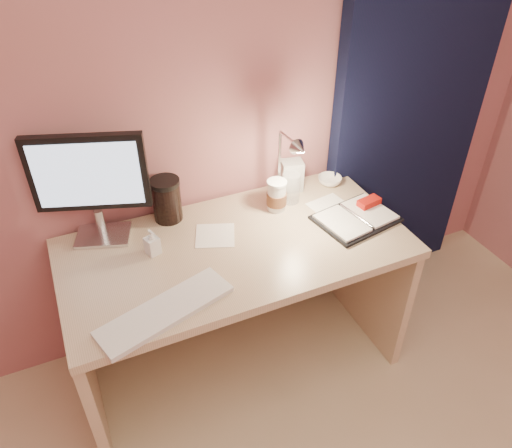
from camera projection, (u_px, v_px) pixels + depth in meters
name	position (u px, v px, depth m)	size (l,w,h in m)	color
room	(399.00, 85.00, 2.31)	(3.50, 3.50, 3.50)	#C6B28E
desk	(231.00, 275.00, 2.21)	(1.40, 0.70, 0.73)	#C9AF8E
monitor	(91.00, 179.00, 1.89)	(0.43, 0.22, 0.47)	silver
keyboard	(166.00, 311.00, 1.71)	(0.49, 0.14, 0.02)	silver
planner	(357.00, 217.00, 2.15)	(0.37, 0.30, 0.05)	black
paper_b	(331.00, 207.00, 2.23)	(0.16, 0.16, 0.00)	white
paper_c	(215.00, 235.00, 2.06)	(0.16, 0.16, 0.00)	white
coffee_cup	(277.00, 196.00, 2.18)	(0.09, 0.09, 0.14)	silver
clear_cup	(291.00, 188.00, 2.23)	(0.08, 0.08, 0.14)	white
bowl	(330.00, 180.00, 2.38)	(0.11, 0.11, 0.04)	white
lotion_bottle	(152.00, 242.00, 1.94)	(0.05, 0.05, 0.11)	silver
dark_jar	(167.00, 202.00, 2.11)	(0.12, 0.12, 0.17)	black
product_box	(292.00, 175.00, 2.31)	(0.10, 0.08, 0.15)	beige
desk_lamp	(288.00, 167.00, 2.06)	(0.09, 0.23, 0.37)	silver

